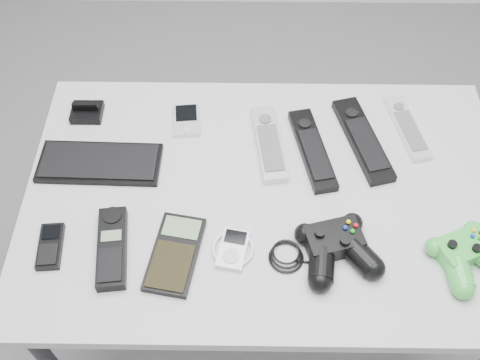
{
  "coord_description": "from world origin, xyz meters",
  "views": [
    {
      "loc": [
        0.0,
        -0.64,
        1.73
      ],
      "look_at": [
        -0.01,
        0.09,
        0.74
      ],
      "focal_mm": 42.0,
      "sensor_mm": 36.0,
      "label": 1
    }
  ],
  "objects_px": {
    "pda_keyboard": "(100,163)",
    "remote_black_b": "(363,139)",
    "calculator": "(175,254)",
    "pda": "(187,120)",
    "controller_green": "(467,254)",
    "remote_silver_b": "(407,127)",
    "desk": "(267,209)",
    "cordless_handset": "(112,247)",
    "remote_black_a": "(312,149)",
    "mp3_player": "(233,249)",
    "remote_silver_a": "(269,143)",
    "mobile_phone": "(50,246)",
    "controller_black": "(336,246)"
  },
  "relations": [
    {
      "from": "remote_black_a",
      "to": "mp3_player",
      "type": "xyz_separation_m",
      "value": [
        -0.18,
        -0.26,
        -0.0
      ]
    },
    {
      "from": "pda_keyboard",
      "to": "mp3_player",
      "type": "distance_m",
      "value": 0.38
    },
    {
      "from": "controller_black",
      "to": "pda_keyboard",
      "type": "bearing_deg",
      "value": 141.89
    },
    {
      "from": "remote_black_a",
      "to": "remote_black_b",
      "type": "xyz_separation_m",
      "value": [
        0.12,
        0.03,
        0.0
      ]
    },
    {
      "from": "calculator",
      "to": "mp3_player",
      "type": "distance_m",
      "value": 0.12
    },
    {
      "from": "remote_black_b",
      "to": "controller_green",
      "type": "bearing_deg",
      "value": -76.1
    },
    {
      "from": "pda_keyboard",
      "to": "cordless_handset",
      "type": "distance_m",
      "value": 0.23
    },
    {
      "from": "pda_keyboard",
      "to": "remote_black_a",
      "type": "bearing_deg",
      "value": 6.47
    },
    {
      "from": "remote_black_b",
      "to": "remote_silver_b",
      "type": "bearing_deg",
      "value": 5.68
    },
    {
      "from": "pda_keyboard",
      "to": "controller_black",
      "type": "height_order",
      "value": "controller_black"
    },
    {
      "from": "controller_green",
      "to": "remote_black_b",
      "type": "bearing_deg",
      "value": 94.23
    },
    {
      "from": "pda",
      "to": "mp3_player",
      "type": "distance_m",
      "value": 0.37
    },
    {
      "from": "cordless_handset",
      "to": "mobile_phone",
      "type": "bearing_deg",
      "value": 171.21
    },
    {
      "from": "remote_silver_a",
      "to": "pda_keyboard",
      "type": "bearing_deg",
      "value": -178.54
    },
    {
      "from": "pda",
      "to": "remote_silver_b",
      "type": "bearing_deg",
      "value": -7.4
    },
    {
      "from": "remote_silver_b",
      "to": "controller_green",
      "type": "bearing_deg",
      "value": -92.07
    },
    {
      "from": "remote_silver_a",
      "to": "remote_silver_b",
      "type": "xyz_separation_m",
      "value": [
        0.33,
        0.06,
        -0.0
      ]
    },
    {
      "from": "remote_black_b",
      "to": "cordless_handset",
      "type": "relative_size",
      "value": 1.4
    },
    {
      "from": "pda",
      "to": "remote_silver_a",
      "type": "xyz_separation_m",
      "value": [
        0.2,
        -0.07,
        0.0
      ]
    },
    {
      "from": "pda_keyboard",
      "to": "controller_green",
      "type": "xyz_separation_m",
      "value": [
        0.78,
        -0.23,
        0.02
      ]
    },
    {
      "from": "desk",
      "to": "controller_green",
      "type": "height_order",
      "value": "controller_green"
    },
    {
      "from": "remote_black_a",
      "to": "remote_silver_b",
      "type": "height_order",
      "value": "remote_black_a"
    },
    {
      "from": "desk",
      "to": "controller_green",
      "type": "relative_size",
      "value": 6.97
    },
    {
      "from": "pda",
      "to": "calculator",
      "type": "bearing_deg",
      "value": -95.28
    },
    {
      "from": "desk",
      "to": "mobile_phone",
      "type": "relative_size",
      "value": 10.27
    },
    {
      "from": "controller_green",
      "to": "pda",
      "type": "bearing_deg",
      "value": 123.43
    },
    {
      "from": "desk",
      "to": "cordless_handset",
      "type": "relative_size",
      "value": 5.87
    },
    {
      "from": "remote_black_b",
      "to": "cordless_handset",
      "type": "height_order",
      "value": "cordless_handset"
    },
    {
      "from": "remote_black_a",
      "to": "controller_green",
      "type": "bearing_deg",
      "value": -55.93
    },
    {
      "from": "remote_silver_b",
      "to": "remote_silver_a",
      "type": "bearing_deg",
      "value": 177.95
    },
    {
      "from": "desk",
      "to": "calculator",
      "type": "bearing_deg",
      "value": -140.33
    },
    {
      "from": "pda_keyboard",
      "to": "pda",
      "type": "relative_size",
      "value": 2.84
    },
    {
      "from": "desk",
      "to": "remote_silver_a",
      "type": "relative_size",
      "value": 4.84
    },
    {
      "from": "remote_silver_a",
      "to": "remote_black_a",
      "type": "xyz_separation_m",
      "value": [
        0.1,
        -0.02,
        -0.0
      ]
    },
    {
      "from": "cordless_handset",
      "to": "mp3_player",
      "type": "distance_m",
      "value": 0.25
    },
    {
      "from": "pda",
      "to": "controller_green",
      "type": "height_order",
      "value": "controller_green"
    },
    {
      "from": "pda",
      "to": "controller_green",
      "type": "distance_m",
      "value": 0.69
    },
    {
      "from": "remote_black_b",
      "to": "calculator",
      "type": "relative_size",
      "value": 1.42
    },
    {
      "from": "remote_black_b",
      "to": "remote_silver_b",
      "type": "height_order",
      "value": "remote_black_b"
    },
    {
      "from": "pda",
      "to": "calculator",
      "type": "xyz_separation_m",
      "value": [
        0.0,
        -0.37,
        0.0
      ]
    },
    {
      "from": "pda_keyboard",
      "to": "remote_black_b",
      "type": "relative_size",
      "value": 1.08
    },
    {
      "from": "pda_keyboard",
      "to": "remote_black_b",
      "type": "xyz_separation_m",
      "value": [
        0.61,
        0.08,
        0.0
      ]
    },
    {
      "from": "desk",
      "to": "remote_black_b",
      "type": "height_order",
      "value": "remote_black_b"
    },
    {
      "from": "remote_silver_b",
      "to": "mp3_player",
      "type": "bearing_deg",
      "value": -152.17
    },
    {
      "from": "remote_black_a",
      "to": "mp3_player",
      "type": "relative_size",
      "value": 2.61
    },
    {
      "from": "remote_silver_a",
      "to": "mobile_phone",
      "type": "relative_size",
      "value": 2.12
    },
    {
      "from": "mobile_phone",
      "to": "remote_silver_a",
      "type": "bearing_deg",
      "value": 26.81
    },
    {
      "from": "remote_silver_a",
      "to": "cordless_handset",
      "type": "relative_size",
      "value": 1.21
    },
    {
      "from": "pda_keyboard",
      "to": "remote_black_b",
      "type": "height_order",
      "value": "remote_black_b"
    },
    {
      "from": "remote_silver_a",
      "to": "calculator",
      "type": "xyz_separation_m",
      "value": [
        -0.2,
        -0.29,
        -0.0
      ]
    }
  ]
}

